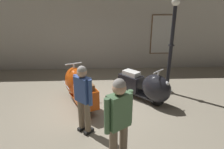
{
  "coord_description": "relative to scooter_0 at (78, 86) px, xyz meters",
  "views": [
    {
      "loc": [
        0.11,
        -4.78,
        2.72
      ],
      "look_at": [
        0.37,
        0.53,
        0.8
      ],
      "focal_mm": 30.87,
      "sensor_mm": 36.0,
      "label": 1
    }
  ],
  "objects": [
    {
      "name": "ground_plane",
      "position": [
        0.62,
        -0.39,
        -0.51
      ],
      "size": [
        60.0,
        60.0,
        0.0
      ],
      "primitive_type": "plane",
      "color": "gray"
    },
    {
      "name": "showroom_back_wall",
      "position": [
        0.64,
        3.26,
        1.1
      ],
      "size": [
        18.0,
        0.24,
        3.21
      ],
      "color": "#ADA89E",
      "rests_on": "ground"
    },
    {
      "name": "scooter_0",
      "position": [
        0.0,
        0.0,
        0.0
      ],
      "size": [
        1.21,
        1.88,
        1.12
      ],
      "rotation": [
        0.0,
        0.0,
        1.99
      ],
      "color": "black",
      "rests_on": "ground"
    },
    {
      "name": "scooter_1",
      "position": [
        2.02,
        -0.09,
        -0.03
      ],
      "size": [
        1.51,
        1.61,
        1.05
      ],
      "rotation": [
        0.0,
        0.0,
        -0.84
      ],
      "color": "black",
      "rests_on": "ground"
    },
    {
      "name": "lamppost",
      "position": [
        2.82,
        0.56,
        0.94
      ],
      "size": [
        0.28,
        0.28,
        2.93
      ],
      "color": "black",
      "rests_on": "ground"
    },
    {
      "name": "visitor_0",
      "position": [
        0.3,
        -1.45,
        0.4
      ],
      "size": [
        0.41,
        0.4,
        1.57
      ],
      "rotation": [
        0.0,
        0.0,
        0.82
      ],
      "color": "black",
      "rests_on": "ground"
    },
    {
      "name": "visitor_1",
      "position": [
        0.97,
        -2.48,
        0.46
      ],
      "size": [
        0.48,
        0.41,
        1.68
      ],
      "rotation": [
        0.0,
        0.0,
        2.18
      ],
      "color": "black",
      "rests_on": "ground"
    }
  ]
}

